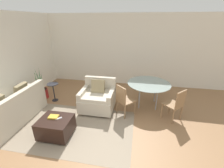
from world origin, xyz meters
name	(u,v)px	position (x,y,z in m)	size (l,w,h in m)	color
ground_plane	(91,153)	(0.00, 0.00, 0.00)	(20.00, 20.00, 0.00)	#936B47
wall_back	(119,51)	(0.00, 3.80, 1.38)	(12.00, 0.06, 2.75)	white
wall_left	(9,62)	(-2.89, 1.50, 1.38)	(0.06, 12.00, 2.75)	white
area_rug	(76,127)	(-0.63, 0.69, 0.00)	(2.87, 1.89, 0.01)	gray
couch	(11,112)	(-2.34, 0.61, 0.31)	(0.85, 1.94, 0.92)	beige
armchair	(98,98)	(-0.30, 1.65, 0.36)	(0.96, 0.90, 0.91)	beige
ottoman	(56,126)	(-0.96, 0.37, 0.24)	(0.72, 0.62, 0.44)	black
book_stack	(54,117)	(-1.02, 0.43, 0.46)	(0.23, 0.18, 0.03)	gold
tv_remote_primary	(59,118)	(-0.88, 0.41, 0.45)	(0.13, 0.14, 0.01)	#B7B7BC
potted_plant	(42,92)	(-2.39, 1.97, 0.24)	(0.41, 0.41, 1.12)	maroon
side_table	(53,89)	(-1.87, 1.87, 0.42)	(0.36, 0.36, 0.61)	black
dining_table	(149,85)	(1.17, 2.15, 0.68)	(1.29, 1.29, 0.74)	#8C9E99
dining_chair_near_left	(124,99)	(0.49, 1.47, 0.52)	(0.59, 0.59, 0.90)	#93704C
dining_chair_near_right	(176,103)	(1.85, 1.47, 0.52)	(0.59, 0.59, 0.90)	#93704C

